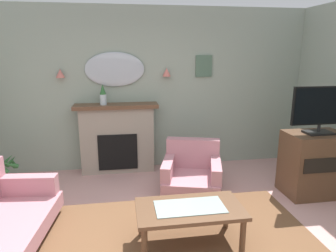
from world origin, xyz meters
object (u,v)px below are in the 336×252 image
object	(u,v)px
fireplace	(118,139)
coffee_table	(190,212)
mantel_vase_left	(103,95)
wall_sconce_left	(60,73)
armchair_by_coffee_table	(192,170)
wall_sconce_right	(167,72)
framed_picture	(204,66)
potted_plant_small_fern	(7,172)
tv_flatscreen	(321,109)
tv_cabinet	(313,164)
wall_mirror	(115,69)

from	to	relation	value
fireplace	coffee_table	distance (m)	2.32
mantel_vase_left	coffee_table	size ratio (longest dim) A/B	0.30
wall_sconce_left	armchair_by_coffee_table	bearing A→B (deg)	-27.04
mantel_vase_left	armchair_by_coffee_table	bearing A→B (deg)	-34.08
mantel_vase_left	wall_sconce_right	distance (m)	1.11
framed_picture	wall_sconce_left	bearing A→B (deg)	-178.54
armchair_by_coffee_table	potted_plant_small_fern	world-z (taller)	armchair_by_coffee_table
mantel_vase_left	armchair_by_coffee_table	world-z (taller)	mantel_vase_left
coffee_table	mantel_vase_left	bearing A→B (deg)	113.50
framed_picture	fireplace	bearing A→B (deg)	-174.23
framed_picture	tv_flatscreen	bearing A→B (deg)	-49.76
framed_picture	potted_plant_small_fern	bearing A→B (deg)	-167.66
mantel_vase_left	potted_plant_small_fern	bearing A→B (deg)	-160.41
wall_sconce_right	tv_flatscreen	size ratio (longest dim) A/B	0.17
mantel_vase_left	coffee_table	bearing A→B (deg)	-66.50
fireplace	tv_cabinet	bearing A→B (deg)	-25.24
wall_sconce_right	framed_picture	world-z (taller)	framed_picture
mantel_vase_left	framed_picture	xyz separation A→B (m)	(1.70, 0.18, 0.43)
wall_mirror	wall_sconce_right	size ratio (longest dim) A/B	6.86
wall_sconce_right	armchair_by_coffee_table	xyz separation A→B (m)	(0.22, -0.98, -1.35)
fireplace	wall_mirror	bearing A→B (deg)	90.00
framed_picture	armchair_by_coffee_table	xyz separation A→B (m)	(-0.43, -1.04, -1.44)
wall_mirror	potted_plant_small_fern	world-z (taller)	wall_mirror
framed_picture	tv_flatscreen	world-z (taller)	framed_picture
wall_sconce_left	wall_mirror	bearing A→B (deg)	3.37
framed_picture	tv_cabinet	world-z (taller)	framed_picture
tv_flatscreen	fireplace	bearing A→B (deg)	154.41
framed_picture	wall_mirror	bearing A→B (deg)	-179.62
wall_mirror	wall_sconce_left	distance (m)	0.85
wall_sconce_right	framed_picture	bearing A→B (deg)	5.27
wall_sconce_right	coffee_table	distance (m)	2.62
tv_flatscreen	potted_plant_small_fern	world-z (taller)	tv_flatscreen
fireplace	framed_picture	xyz separation A→B (m)	(1.50, 0.15, 1.18)
armchair_by_coffee_table	fireplace	bearing A→B (deg)	140.35
wall_sconce_left	coffee_table	size ratio (longest dim) A/B	0.13
wall_mirror	coffee_table	bearing A→B (deg)	-72.40
armchair_by_coffee_table	wall_sconce_right	bearing A→B (deg)	102.86
wall_mirror	wall_sconce_left	size ratio (longest dim) A/B	6.86
fireplace	tv_cabinet	xyz separation A→B (m)	(2.74, -1.29, -0.12)
fireplace	potted_plant_small_fern	distance (m)	1.71
wall_mirror	framed_picture	size ratio (longest dim) A/B	2.67
wall_mirror	armchair_by_coffee_table	bearing A→B (deg)	-43.85
tv_flatscreen	potted_plant_small_fern	size ratio (longest dim) A/B	1.52
fireplace	armchair_by_coffee_table	size ratio (longest dim) A/B	1.35
armchair_by_coffee_table	tv_cabinet	size ratio (longest dim) A/B	1.12
potted_plant_small_fern	wall_mirror	bearing A→B (deg)	22.67
wall_sconce_right	armchair_by_coffee_table	size ratio (longest dim) A/B	0.14
wall_mirror	wall_sconce_right	xyz separation A→B (m)	(0.85, -0.05, -0.05)
wall_mirror	framed_picture	distance (m)	1.50
wall_mirror	wall_sconce_left	xyz separation A→B (m)	(-0.85, -0.05, -0.05)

